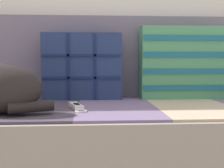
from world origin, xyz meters
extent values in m
cube|color=#3D3838|center=(0.00, 0.14, 0.08)|extent=(2.19, 0.82, 0.17)
cube|color=gray|center=(0.00, 0.14, 0.28)|extent=(2.15, 0.80, 0.22)
cube|color=#423847|center=(-0.51, 0.12, 0.39)|extent=(0.34, 0.72, 0.01)
cube|color=slate|center=(-0.17, 0.12, 0.39)|extent=(0.34, 0.72, 0.01)
cube|color=tan|center=(0.17, 0.12, 0.39)|extent=(0.34, 0.72, 0.01)
cube|color=slate|center=(0.00, 0.48, 0.62)|extent=(2.15, 0.14, 0.45)
cube|color=navy|center=(-0.33, 0.34, 0.57)|extent=(0.41, 0.13, 0.35)
cube|color=navy|center=(-0.33, 0.27, 0.51)|extent=(0.40, 0.01, 0.01)
cube|color=navy|center=(-0.40, 0.27, 0.57)|extent=(0.01, 0.01, 0.33)
cube|color=navy|center=(-0.33, 0.27, 0.63)|extent=(0.40, 0.01, 0.01)
cube|color=navy|center=(-0.27, 0.27, 0.57)|extent=(0.01, 0.01, 0.33)
cube|color=#4C9366|center=(0.21, 0.34, 0.59)|extent=(0.45, 0.13, 0.38)
cube|color=#1E667F|center=(0.21, 0.27, 0.46)|extent=(0.44, 0.01, 0.03)
cube|color=#1E667F|center=(0.21, 0.27, 0.54)|extent=(0.44, 0.01, 0.03)
cube|color=#1E667F|center=(0.21, 0.27, 0.63)|extent=(0.44, 0.01, 0.03)
cube|color=#1E667F|center=(0.21, 0.27, 0.72)|extent=(0.44, 0.01, 0.03)
cylinder|color=black|center=(-0.50, -0.13, 0.43)|extent=(0.17, 0.10, 0.04)
cube|color=white|center=(-0.35, 0.03, 0.40)|extent=(0.08, 0.15, 0.02)
cube|color=black|center=(-0.35, 0.02, 0.41)|extent=(0.03, 0.06, 0.00)
cube|color=black|center=(-0.37, 0.10, 0.40)|extent=(0.03, 0.02, 0.02)
torus|color=silver|center=(-0.32, -0.06, 0.40)|extent=(0.06, 0.06, 0.01)
camera|label=1|loc=(-0.27, -1.17, 0.60)|focal=45.00mm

